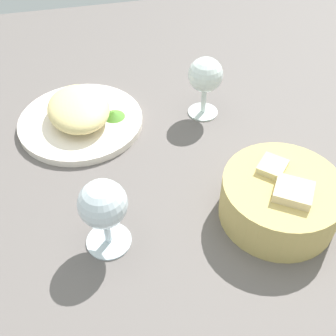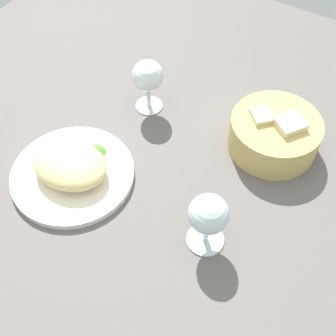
% 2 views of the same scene
% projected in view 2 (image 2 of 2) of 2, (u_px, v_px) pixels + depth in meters
% --- Properties ---
extents(ground_plane, '(1.40, 1.40, 0.02)m').
position_uv_depth(ground_plane, '(166.00, 196.00, 0.83)').
color(ground_plane, '#5E5754').
extents(plate, '(0.23, 0.23, 0.01)m').
position_uv_depth(plate, '(73.00, 175.00, 0.84)').
color(plate, white).
rests_on(plate, ground_plane).
extents(omelette, '(0.16, 0.13, 0.05)m').
position_uv_depth(omelette, '(70.00, 165.00, 0.82)').
color(omelette, '#E4CE84').
rests_on(omelette, plate).
extents(lettuce_garnish, '(0.04, 0.04, 0.01)m').
position_uv_depth(lettuce_garnish, '(95.00, 151.00, 0.86)').
color(lettuce_garnish, '#49832B').
rests_on(lettuce_garnish, plate).
extents(bread_basket, '(0.18, 0.18, 0.08)m').
position_uv_depth(bread_basket, '(274.00, 134.00, 0.87)').
color(bread_basket, tan).
rests_on(bread_basket, ground_plane).
extents(wine_glass_near, '(0.07, 0.07, 0.12)m').
position_uv_depth(wine_glass_near, '(208.00, 216.00, 0.70)').
color(wine_glass_near, silver).
rests_on(wine_glass_near, ground_plane).
extents(wine_glass_far, '(0.07, 0.07, 0.12)m').
position_uv_depth(wine_glass_far, '(148.00, 78.00, 0.90)').
color(wine_glass_far, silver).
rests_on(wine_glass_far, ground_plane).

